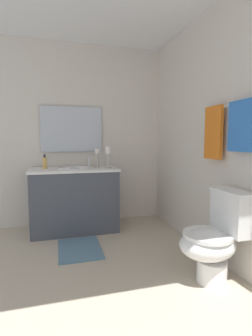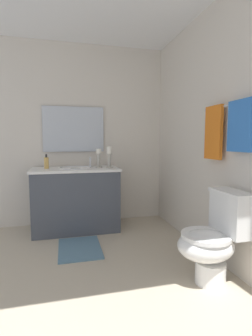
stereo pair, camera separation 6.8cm
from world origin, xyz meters
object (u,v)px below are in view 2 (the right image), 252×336
vanity_cabinet (76,199)px  soap_bottle (46,163)px  candle_holder_tall (109,157)px  towel_bar (228,105)px  toilet (213,239)px  towel_center (240,126)px  candle_holder_short (99,158)px  sink_basin (76,171)px  mirror (74,129)px  bath_mat (80,248)px  towel_near_vanity (213,133)px

vanity_cabinet → soap_bottle: soap_bottle is taller
vanity_cabinet → candle_holder_tall: (0.06, 0.43, 0.54)m
soap_bottle → towel_bar: size_ratio=0.25×
toilet → towel_center: towel_center is taller
candle_holder_short → towel_bar: 1.71m
sink_basin → mirror: (-0.28, -0.00, 0.54)m
towel_bar → towel_center: (0.18, -0.02, -0.18)m
bath_mat → towel_center: bearing=53.4°
toilet → towel_bar: (-0.19, 0.22, 1.08)m
soap_bottle → towel_bar: bearing=48.6°
towel_center → towel_bar: bearing=174.2°
candle_holder_short → towel_center: size_ratio=0.60×
vanity_cabinet → toilet: (1.53, 1.00, -0.04)m
mirror → toilet: size_ratio=1.09×
candle_holder_short → towel_center: (1.53, 0.91, 0.33)m
toilet → bath_mat: 1.40m
vanity_cabinet → towel_center: (1.52, 1.21, 0.86)m
mirror → towel_near_vanity: bearing=39.8°
vanity_cabinet → towel_center: size_ratio=2.69×
toilet → soap_bottle: bearing=-139.4°
candle_holder_short → soap_bottle: size_ratio=1.36×
soap_bottle → bath_mat: (0.67, 0.35, -0.87)m
mirror → towel_center: 2.17m
sink_basin → toilet: (1.53, 1.00, -0.40)m
mirror → towel_center: bearing=33.8°
vanity_cabinet → mirror: mirror is taller
towel_near_vanity → bath_mat: bearing=-114.2°
mirror → toilet: 2.27m
toilet → bath_mat: size_ratio=1.25×
candle_holder_tall → candle_holder_short: size_ratio=1.11×
sink_basin → mirror: bearing=-179.8°
vanity_cabinet → bath_mat: 0.74m
mirror → candle_holder_short: size_ratio=3.32×
mirror → candle_holder_tall: bearing=51.2°
soap_bottle → towel_center: 2.25m
towel_bar → towel_near_vanity: (-0.18, -0.02, -0.22)m
candle_holder_tall → toilet: size_ratio=0.36×
sink_basin → soap_bottle: (-0.05, -0.35, 0.11)m
towel_near_vanity → towel_center: (0.35, 0.00, 0.04)m
mirror → bath_mat: bearing=-0.0°
candle_holder_short → towel_near_vanity: (1.17, 0.91, 0.29)m
candle_holder_tall → vanity_cabinet: bearing=-98.5°
vanity_cabinet → sink_basin: sink_basin is taller
towel_bar → candle_holder_tall: bearing=-148.1°
bath_mat → mirror: bearing=180.0°
sink_basin → candle_holder_short: (-0.00, 0.30, 0.17)m
sink_basin → mirror: 0.61m
candle_holder_short → towel_center: bearing=30.7°
mirror → candle_holder_short: 0.55m
sink_basin → soap_bottle: soap_bottle is taller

